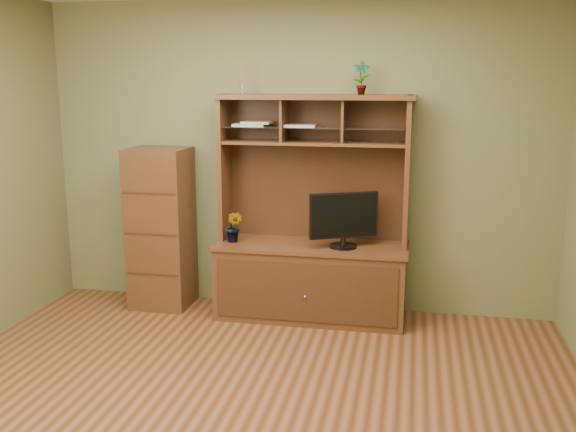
# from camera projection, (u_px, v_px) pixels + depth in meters

# --- Properties ---
(room) EXTENTS (4.54, 4.04, 2.74)m
(room) POSITION_uv_depth(u_px,v_px,m) (235.00, 198.00, 3.70)
(room) COLOR #4F2D16
(room) RESTS_ON ground
(media_hutch) EXTENTS (1.66, 0.61, 1.90)m
(media_hutch) POSITION_uv_depth(u_px,v_px,m) (311.00, 258.00, 5.50)
(media_hutch) COLOR #4E2A16
(media_hutch) RESTS_ON room
(monitor) EXTENTS (0.55, 0.29, 0.46)m
(monitor) POSITION_uv_depth(u_px,v_px,m) (344.00, 219.00, 5.29)
(monitor) COLOR black
(monitor) RESTS_ON media_hutch
(orchid_plant) EXTENTS (0.17, 0.15, 0.27)m
(orchid_plant) POSITION_uv_depth(u_px,v_px,m) (234.00, 227.00, 5.49)
(orchid_plant) COLOR #2D531C
(orchid_plant) RESTS_ON media_hutch
(top_plant) EXTENTS (0.15, 0.10, 0.27)m
(top_plant) POSITION_uv_depth(u_px,v_px,m) (361.00, 78.00, 5.19)
(top_plant) COLOR #255C20
(top_plant) RESTS_ON media_hutch
(reed_diffuser) EXTENTS (0.05, 0.05, 0.26)m
(reed_diffuser) POSITION_uv_depth(u_px,v_px,m) (243.00, 82.00, 5.38)
(reed_diffuser) COLOR silver
(reed_diffuser) RESTS_ON media_hutch
(magazines) EXTENTS (0.72, 0.23, 0.04)m
(magazines) POSITION_uv_depth(u_px,v_px,m) (268.00, 124.00, 5.41)
(magazines) COLOR #BBBBC1
(magazines) RESTS_ON media_hutch
(side_cabinet) EXTENTS (0.51, 0.47, 1.43)m
(side_cabinet) POSITION_uv_depth(u_px,v_px,m) (161.00, 228.00, 5.74)
(side_cabinet) COLOR #4E2A16
(side_cabinet) RESTS_ON room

